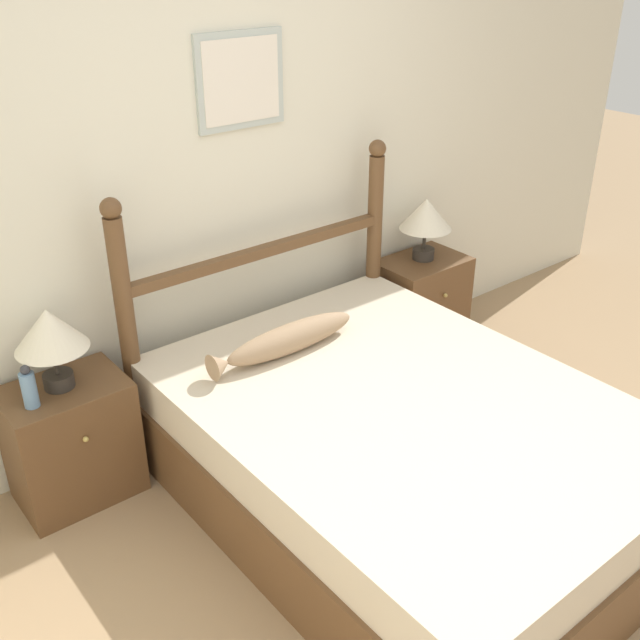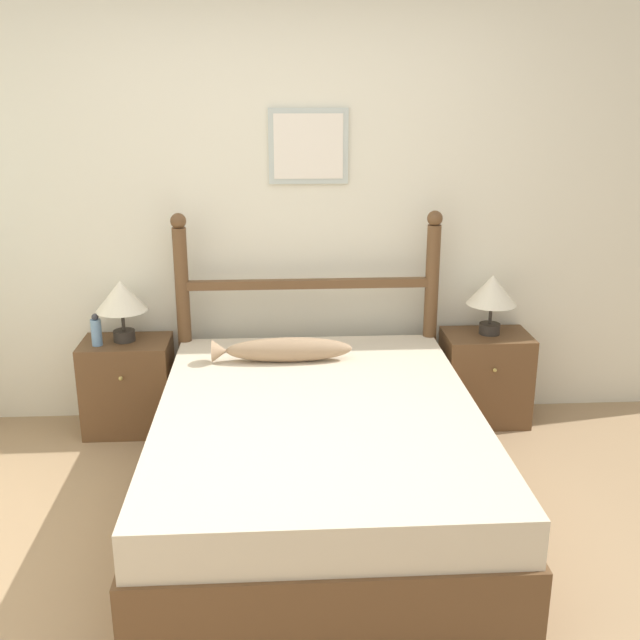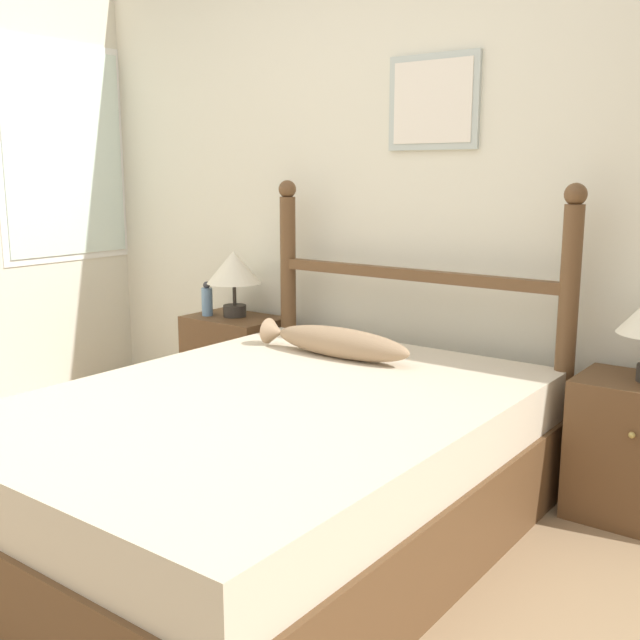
# 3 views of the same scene
# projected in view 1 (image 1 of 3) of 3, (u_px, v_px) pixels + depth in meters

# --- Properties ---
(ground_plane) EXTENTS (16.00, 16.00, 0.00)m
(ground_plane) POSITION_uv_depth(u_px,v_px,m) (475.00, 589.00, 2.88)
(ground_plane) COLOR #9E7F5B
(wall_back) EXTENTS (6.40, 0.08, 2.55)m
(wall_back) POSITION_uv_depth(u_px,v_px,m) (216.00, 165.00, 3.47)
(wall_back) COLOR beige
(wall_back) RESTS_ON ground_plane
(bed) EXTENTS (1.55, 2.08, 0.54)m
(bed) POSITION_uv_depth(u_px,v_px,m) (402.00, 453.00, 3.20)
(bed) COLOR brown
(bed) RESTS_ON ground_plane
(headboard) EXTENTS (1.56, 0.09, 1.30)m
(headboard) POSITION_uv_depth(u_px,v_px,m) (264.00, 283.00, 3.68)
(headboard) COLOR brown
(headboard) RESTS_ON ground_plane
(nightstand_left) EXTENTS (0.51, 0.38, 0.56)m
(nightstand_left) POSITION_uv_depth(u_px,v_px,m) (72.00, 441.00, 3.25)
(nightstand_left) COLOR brown
(nightstand_left) RESTS_ON ground_plane
(nightstand_right) EXTENTS (0.51, 0.38, 0.56)m
(nightstand_right) POSITION_uv_depth(u_px,v_px,m) (420.00, 303.00, 4.44)
(nightstand_right) COLOR brown
(nightstand_right) RESTS_ON ground_plane
(table_lamp_left) EXTENTS (0.30, 0.30, 0.36)m
(table_lamp_left) POSITION_uv_depth(u_px,v_px,m) (50.00, 332.00, 3.00)
(table_lamp_left) COLOR #2D2823
(table_lamp_left) RESTS_ON nightstand_left
(table_lamp_right) EXTENTS (0.30, 0.30, 0.36)m
(table_lamp_right) POSITION_uv_depth(u_px,v_px,m) (426.00, 216.00, 4.20)
(table_lamp_right) COLOR #2D2823
(table_lamp_right) RESTS_ON nightstand_right
(bottle) EXTENTS (0.06, 0.06, 0.19)m
(bottle) POSITION_uv_depth(u_px,v_px,m) (29.00, 388.00, 2.96)
(bottle) COLOR #668CB2
(bottle) RESTS_ON nightstand_left
(fish_pillow) EXTENTS (0.77, 0.14, 0.13)m
(fish_pillow) POSITION_uv_depth(u_px,v_px,m) (286.00, 340.00, 3.38)
(fish_pillow) COLOR #997A5B
(fish_pillow) RESTS_ON bed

